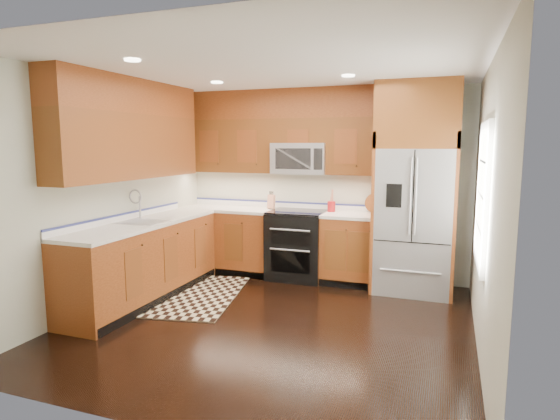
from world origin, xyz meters
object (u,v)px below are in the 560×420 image
(rug, at_px, (195,295))
(utensil_crock, at_px, (331,204))
(knife_block, at_px, (271,202))
(refrigerator, at_px, (416,189))
(range, at_px, (297,245))

(rug, bearing_deg, utensil_crock, 32.15)
(rug, xyz_separation_m, utensil_crock, (1.39, 1.30, 1.04))
(utensil_crock, bearing_deg, knife_block, 179.88)
(utensil_crock, bearing_deg, rug, -136.93)
(knife_block, bearing_deg, rug, -111.40)
(knife_block, height_order, utensil_crock, utensil_crock)
(refrigerator, height_order, knife_block, refrigerator)
(rug, relative_size, utensil_crock, 5.52)
(knife_block, bearing_deg, range, -17.75)
(refrigerator, xyz_separation_m, utensil_crock, (-1.11, 0.18, -0.26))
(range, relative_size, knife_block, 3.78)
(refrigerator, distance_m, utensil_crock, 1.15)
(range, xyz_separation_m, rug, (-0.95, -1.16, -0.46))
(refrigerator, distance_m, knife_block, 2.01)
(refrigerator, bearing_deg, rug, -155.82)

